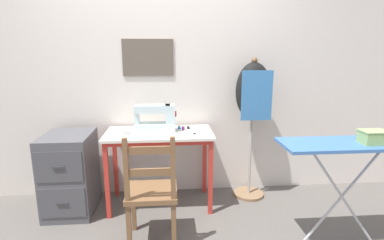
{
  "coord_description": "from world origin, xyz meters",
  "views": [
    {
      "loc": [
        0.09,
        -2.56,
        1.52
      ],
      "look_at": [
        0.32,
        0.24,
        0.88
      ],
      "focal_mm": 28.0,
      "sensor_mm": 36.0,
      "label": 1
    }
  ],
  "objects_px": {
    "storage_box": "(374,137)",
    "thread_spool_mid_table": "(183,128)",
    "wooden_chair": "(152,193)",
    "ironing_board": "(348,149)",
    "sewing_machine": "(157,119)",
    "dress_form": "(253,98)",
    "thread_spool_far_edge": "(188,128)",
    "filing_cabinet": "(70,173)",
    "thread_spool_near_machine": "(179,128)",
    "fabric_bowl": "(121,132)",
    "scissors": "(198,134)"
  },
  "relations": [
    {
      "from": "filing_cabinet",
      "to": "thread_spool_mid_table",
      "type": "bearing_deg",
      "value": 6.16
    },
    {
      "from": "sewing_machine",
      "to": "thread_spool_mid_table",
      "type": "bearing_deg",
      "value": 7.24
    },
    {
      "from": "fabric_bowl",
      "to": "thread_spool_mid_table",
      "type": "distance_m",
      "value": 0.61
    },
    {
      "from": "filing_cabinet",
      "to": "thread_spool_near_machine",
      "type": "bearing_deg",
      "value": 7.58
    },
    {
      "from": "fabric_bowl",
      "to": "wooden_chair",
      "type": "height_order",
      "value": "wooden_chair"
    },
    {
      "from": "sewing_machine",
      "to": "thread_spool_far_edge",
      "type": "bearing_deg",
      "value": 10.24
    },
    {
      "from": "thread_spool_near_machine",
      "to": "filing_cabinet",
      "type": "relative_size",
      "value": 0.05
    },
    {
      "from": "ironing_board",
      "to": "storage_box",
      "type": "relative_size",
      "value": 5.32
    },
    {
      "from": "thread_spool_near_machine",
      "to": "thread_spool_far_edge",
      "type": "bearing_deg",
      "value": 0.55
    },
    {
      "from": "scissors",
      "to": "thread_spool_far_edge",
      "type": "xyz_separation_m",
      "value": [
        -0.08,
        0.21,
        0.01
      ]
    },
    {
      "from": "wooden_chair",
      "to": "storage_box",
      "type": "xyz_separation_m",
      "value": [
        1.65,
        -0.19,
        0.47
      ]
    },
    {
      "from": "storage_box",
      "to": "thread_spool_mid_table",
      "type": "bearing_deg",
      "value": 146.47
    },
    {
      "from": "thread_spool_mid_table",
      "to": "wooden_chair",
      "type": "distance_m",
      "value": 0.84
    },
    {
      "from": "sewing_machine",
      "to": "dress_form",
      "type": "relative_size",
      "value": 0.27
    },
    {
      "from": "fabric_bowl",
      "to": "dress_form",
      "type": "xyz_separation_m",
      "value": [
        1.31,
        0.15,
        0.29
      ]
    },
    {
      "from": "thread_spool_mid_table",
      "to": "ironing_board",
      "type": "relative_size",
      "value": 0.04
    },
    {
      "from": "fabric_bowl",
      "to": "storage_box",
      "type": "distance_m",
      "value": 2.11
    },
    {
      "from": "storage_box",
      "to": "fabric_bowl",
      "type": "bearing_deg",
      "value": 158.13
    },
    {
      "from": "dress_form",
      "to": "storage_box",
      "type": "distance_m",
      "value": 1.15
    },
    {
      "from": "thread_spool_mid_table",
      "to": "wooden_chair",
      "type": "relative_size",
      "value": 0.04
    },
    {
      "from": "thread_spool_far_edge",
      "to": "filing_cabinet",
      "type": "xyz_separation_m",
      "value": [
        -1.15,
        -0.14,
        -0.39
      ]
    },
    {
      "from": "sewing_machine",
      "to": "storage_box",
      "type": "height_order",
      "value": "sewing_machine"
    },
    {
      "from": "filing_cabinet",
      "to": "ironing_board",
      "type": "height_order",
      "value": "ironing_board"
    },
    {
      "from": "thread_spool_near_machine",
      "to": "thread_spool_mid_table",
      "type": "distance_m",
      "value": 0.05
    },
    {
      "from": "fabric_bowl",
      "to": "ironing_board",
      "type": "xyz_separation_m",
      "value": [
        1.8,
        -0.74,
        0.03
      ]
    },
    {
      "from": "thread_spool_far_edge",
      "to": "wooden_chair",
      "type": "bearing_deg",
      "value": -115.25
    },
    {
      "from": "scissors",
      "to": "thread_spool_near_machine",
      "type": "bearing_deg",
      "value": 129.73
    },
    {
      "from": "thread_spool_far_edge",
      "to": "dress_form",
      "type": "bearing_deg",
      "value": 1.55
    },
    {
      "from": "thread_spool_far_edge",
      "to": "ironing_board",
      "type": "height_order",
      "value": "ironing_board"
    },
    {
      "from": "sewing_machine",
      "to": "wooden_chair",
      "type": "xyz_separation_m",
      "value": [
        -0.04,
        -0.67,
        -0.45
      ]
    },
    {
      "from": "thread_spool_far_edge",
      "to": "filing_cabinet",
      "type": "bearing_deg",
      "value": -172.98
    },
    {
      "from": "thread_spool_near_machine",
      "to": "dress_form",
      "type": "height_order",
      "value": "dress_form"
    },
    {
      "from": "thread_spool_mid_table",
      "to": "storage_box",
      "type": "xyz_separation_m",
      "value": [
        1.35,
        -0.9,
        0.13
      ]
    },
    {
      "from": "filing_cabinet",
      "to": "dress_form",
      "type": "relative_size",
      "value": 0.52
    },
    {
      "from": "wooden_chair",
      "to": "storage_box",
      "type": "height_order",
      "value": "storage_box"
    },
    {
      "from": "thread_spool_mid_table",
      "to": "sewing_machine",
      "type": "bearing_deg",
      "value": -172.76
    },
    {
      "from": "thread_spool_far_edge",
      "to": "thread_spool_near_machine",
      "type": "bearing_deg",
      "value": -179.45
    },
    {
      "from": "filing_cabinet",
      "to": "wooden_chair",
      "type": "bearing_deg",
      "value": -35.93
    },
    {
      "from": "thread_spool_far_edge",
      "to": "ironing_board",
      "type": "xyz_separation_m",
      "value": [
        1.14,
        -0.87,
        0.03
      ]
    },
    {
      "from": "ironing_board",
      "to": "storage_box",
      "type": "xyz_separation_m",
      "value": [
        0.16,
        -0.05,
        0.1
      ]
    },
    {
      "from": "thread_spool_near_machine",
      "to": "sewing_machine",
      "type": "bearing_deg",
      "value": -165.7
    },
    {
      "from": "ironing_board",
      "to": "filing_cabinet",
      "type": "bearing_deg",
      "value": 162.35
    },
    {
      "from": "dress_form",
      "to": "ironing_board",
      "type": "distance_m",
      "value": 1.05
    },
    {
      "from": "scissors",
      "to": "dress_form",
      "type": "bearing_deg",
      "value": 21.33
    },
    {
      "from": "wooden_chair",
      "to": "ironing_board",
      "type": "height_order",
      "value": "wooden_chair"
    },
    {
      "from": "fabric_bowl",
      "to": "sewing_machine",
      "type": "bearing_deg",
      "value": 13.04
    },
    {
      "from": "wooden_chair",
      "to": "thread_spool_mid_table",
      "type": "bearing_deg",
      "value": 67.44
    },
    {
      "from": "thread_spool_mid_table",
      "to": "storage_box",
      "type": "height_order",
      "value": "storage_box"
    },
    {
      "from": "wooden_chair",
      "to": "dress_form",
      "type": "relative_size",
      "value": 0.63
    },
    {
      "from": "thread_spool_mid_table",
      "to": "ironing_board",
      "type": "bearing_deg",
      "value": -35.38
    }
  ]
}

